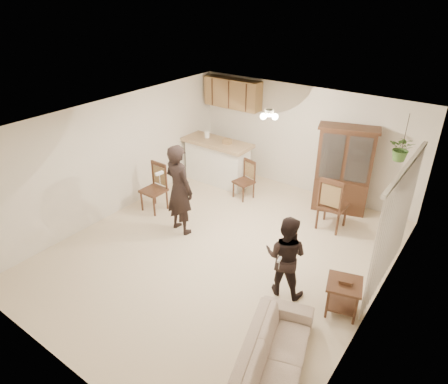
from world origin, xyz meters
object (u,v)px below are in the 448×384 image
Objects in this scene: adult at (179,191)px; side_table at (343,297)px; chair_bar at (154,198)px; sofa at (274,353)px; child at (286,258)px; china_hutch at (343,170)px; chair_hutch_left at (244,188)px; chair_hutch_right at (332,213)px.

side_table is (3.51, -0.28, -0.61)m from adult.
chair_bar is at bearing 172.97° from side_table.
sofa is 1.04× the size of adult.
china_hutch is (-0.30, 3.09, 0.27)m from child.
child is 3.67m from chair_bar.
sofa is 2.05× the size of chair_hutch_left.
chair_hutch_left reaches higher than sofa.
chair_bar is 3.81m from chair_hutch_right.
sofa is 3.82m from chair_hutch_right.
chair_bar is (-3.29, -2.42, -0.65)m from china_hutch.
child reaches higher than side_table.
child is at bearing -31.34° from chair_hutch_left.
chair_hutch_right is (0.16, -0.81, -0.62)m from china_hutch.
adult is 2.61m from child.
chair_bar reaches higher than chair_hutch_left.
side_table is at bearing -176.03° from adult.
side_table is at bearing 176.93° from child.
child reaches higher than chair_bar.
chair_hutch_left is at bearing -1.22° from chair_hutch_right.
adult is 1.33× the size of child.
child is at bearing 179.83° from adult.
adult is 3.52m from china_hutch.
adult is 2.03m from chair_hutch_left.
adult reaches higher than chair_bar.
adult is at bearing 37.21° from chair_hutch_right.
child is 1.26× the size of chair_bar.
sofa is 0.97× the size of china_hutch.
adult is 2.85× the size of side_table.
china_hutch is at bearing 37.66° from chair_bar.
side_table is 0.54× the size of chair_hutch_right.
child is 2.31m from chair_hutch_right.
child is at bearing -9.22° from chair_bar.
sofa is at bearing 158.57° from adult.
child reaches higher than chair_hutch_right.
chair_bar is at bearing -20.48° from child.
child is 1.15× the size of chair_hutch_right.
china_hutch is 3.29m from side_table.
child is at bearing 7.37° from sofa.
chair_hutch_right reaches higher than side_table.
chair_hutch_left is (0.26, 1.91, -0.64)m from adult.
china_hutch is 1.79× the size of chair_bar.
chair_hutch_right reaches higher than chair_hutch_left.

